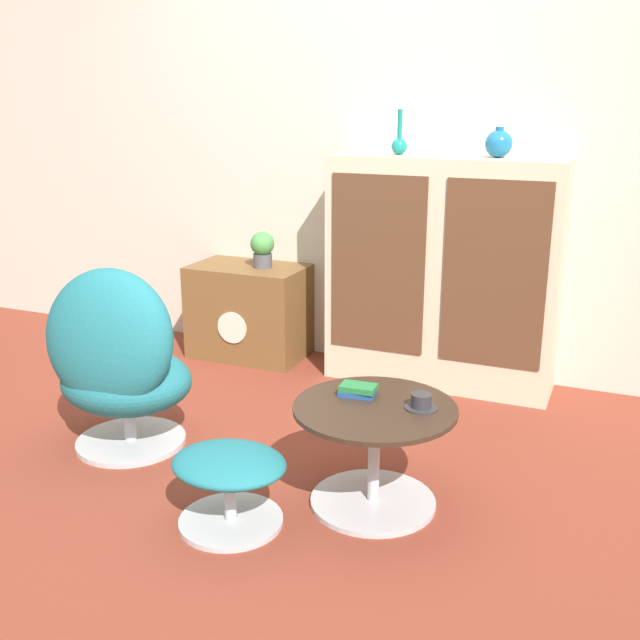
{
  "coord_description": "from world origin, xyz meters",
  "views": [
    {
      "loc": [
        1.3,
        -2.42,
        1.49
      ],
      "look_at": [
        0.08,
        0.45,
        0.55
      ],
      "focal_mm": 42.0,
      "sensor_mm": 36.0,
      "label": 1
    }
  ],
  "objects_px": {
    "sideboard": "(443,273)",
    "book_stack": "(358,390)",
    "coffee_table": "(374,448)",
    "teacup": "(421,403)",
    "egg_chair": "(118,363)",
    "potted_plant": "(262,248)",
    "vase_leftmost": "(399,143)",
    "tv_console": "(249,311)",
    "ottoman": "(229,475)",
    "vase_inner_left": "(499,144)"
  },
  "relations": [
    {
      "from": "coffee_table",
      "to": "book_stack",
      "type": "xyz_separation_m",
      "value": [
        -0.09,
        0.07,
        0.19
      ]
    },
    {
      "from": "tv_console",
      "to": "book_stack",
      "type": "bearing_deg",
      "value": -47.74
    },
    {
      "from": "teacup",
      "to": "potted_plant",
      "type": "bearing_deg",
      "value": 135.38
    },
    {
      "from": "tv_console",
      "to": "coffee_table",
      "type": "xyz_separation_m",
      "value": [
        1.23,
        -1.33,
        -0.04
      ]
    },
    {
      "from": "sideboard",
      "to": "vase_inner_left",
      "type": "relative_size",
      "value": 8.17
    },
    {
      "from": "potted_plant",
      "to": "teacup",
      "type": "relative_size",
      "value": 1.72
    },
    {
      "from": "sideboard",
      "to": "vase_inner_left",
      "type": "height_order",
      "value": "vase_inner_left"
    },
    {
      "from": "ottoman",
      "to": "book_stack",
      "type": "bearing_deg",
      "value": 49.92
    },
    {
      "from": "vase_inner_left",
      "to": "potted_plant",
      "type": "relative_size",
      "value": 0.71
    },
    {
      "from": "egg_chair",
      "to": "teacup",
      "type": "relative_size",
      "value": 7.0
    },
    {
      "from": "vase_leftmost",
      "to": "teacup",
      "type": "relative_size",
      "value": 1.87
    },
    {
      "from": "sideboard",
      "to": "potted_plant",
      "type": "relative_size",
      "value": 5.81
    },
    {
      "from": "book_stack",
      "to": "egg_chair",
      "type": "bearing_deg",
      "value": -176.82
    },
    {
      "from": "tv_console",
      "to": "egg_chair",
      "type": "distance_m",
      "value": 1.32
    },
    {
      "from": "sideboard",
      "to": "book_stack",
      "type": "bearing_deg",
      "value": -89.89
    },
    {
      "from": "sideboard",
      "to": "egg_chair",
      "type": "xyz_separation_m",
      "value": [
        -1.06,
        -1.33,
        -0.2
      ]
    },
    {
      "from": "coffee_table",
      "to": "potted_plant",
      "type": "distance_m",
      "value": 1.8
    },
    {
      "from": "ottoman",
      "to": "sideboard",
      "type": "bearing_deg",
      "value": 78.73
    },
    {
      "from": "sideboard",
      "to": "tv_console",
      "type": "height_order",
      "value": "sideboard"
    },
    {
      "from": "coffee_table",
      "to": "teacup",
      "type": "relative_size",
      "value": 5.05
    },
    {
      "from": "coffee_table",
      "to": "vase_inner_left",
      "type": "relative_size",
      "value": 4.13
    },
    {
      "from": "tv_console",
      "to": "book_stack",
      "type": "height_order",
      "value": "tv_console"
    },
    {
      "from": "book_stack",
      "to": "sideboard",
      "type": "bearing_deg",
      "value": 90.11
    },
    {
      "from": "potted_plant",
      "to": "teacup",
      "type": "height_order",
      "value": "potted_plant"
    },
    {
      "from": "egg_chair",
      "to": "coffee_table",
      "type": "relative_size",
      "value": 1.39
    },
    {
      "from": "egg_chair",
      "to": "potted_plant",
      "type": "height_order",
      "value": "egg_chair"
    },
    {
      "from": "tv_console",
      "to": "egg_chair",
      "type": "relative_size",
      "value": 0.79
    },
    {
      "from": "ottoman",
      "to": "vase_leftmost",
      "type": "bearing_deg",
      "value": 87.38
    },
    {
      "from": "sideboard",
      "to": "potted_plant",
      "type": "height_order",
      "value": "sideboard"
    },
    {
      "from": "egg_chair",
      "to": "ottoman",
      "type": "distance_m",
      "value": 0.83
    },
    {
      "from": "egg_chair",
      "to": "vase_leftmost",
      "type": "bearing_deg",
      "value": 59.08
    },
    {
      "from": "egg_chair",
      "to": "vase_inner_left",
      "type": "bearing_deg",
      "value": 45.79
    },
    {
      "from": "vase_inner_left",
      "to": "book_stack",
      "type": "relative_size",
      "value": 1.0
    },
    {
      "from": "vase_leftmost",
      "to": "book_stack",
      "type": "xyz_separation_m",
      "value": [
        0.26,
        -1.28,
        -0.83
      ]
    },
    {
      "from": "tv_console",
      "to": "book_stack",
      "type": "distance_m",
      "value": 1.7
    },
    {
      "from": "sideboard",
      "to": "tv_console",
      "type": "xyz_separation_m",
      "value": [
        -1.14,
        -0.02,
        -0.33
      ]
    },
    {
      "from": "vase_inner_left",
      "to": "teacup",
      "type": "height_order",
      "value": "vase_inner_left"
    },
    {
      "from": "vase_leftmost",
      "to": "vase_inner_left",
      "type": "xyz_separation_m",
      "value": [
        0.5,
        0.0,
        0.01
      ]
    },
    {
      "from": "vase_leftmost",
      "to": "potted_plant",
      "type": "bearing_deg",
      "value": -178.31
    },
    {
      "from": "sideboard",
      "to": "egg_chair",
      "type": "bearing_deg",
      "value": -128.43
    },
    {
      "from": "book_stack",
      "to": "tv_console",
      "type": "bearing_deg",
      "value": 132.26
    },
    {
      "from": "tv_console",
      "to": "vase_inner_left",
      "type": "relative_size",
      "value": 4.5
    },
    {
      "from": "sideboard",
      "to": "vase_inner_left",
      "type": "bearing_deg",
      "value": 0.91
    },
    {
      "from": "vase_leftmost",
      "to": "potted_plant",
      "type": "relative_size",
      "value": 1.09
    },
    {
      "from": "sideboard",
      "to": "ottoman",
      "type": "height_order",
      "value": "sideboard"
    },
    {
      "from": "vase_leftmost",
      "to": "teacup",
      "type": "xyz_separation_m",
      "value": [
        0.51,
        -1.3,
        -0.83
      ]
    },
    {
      "from": "vase_inner_left",
      "to": "teacup",
      "type": "xyz_separation_m",
      "value": [
        0.01,
        -1.3,
        -0.84
      ]
    },
    {
      "from": "teacup",
      "to": "vase_leftmost",
      "type": "bearing_deg",
      "value": 111.45
    },
    {
      "from": "teacup",
      "to": "book_stack",
      "type": "height_order",
      "value": "teacup"
    },
    {
      "from": "tv_console",
      "to": "potted_plant",
      "type": "distance_m",
      "value": 0.39
    }
  ]
}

